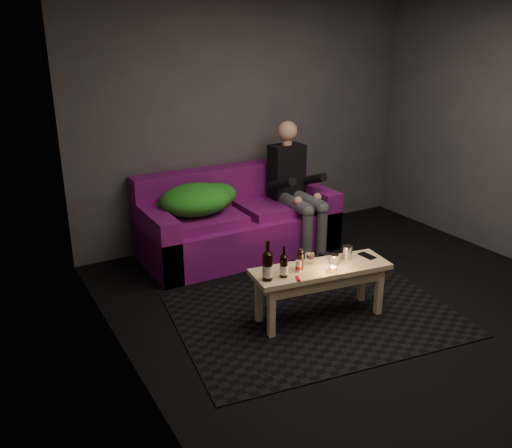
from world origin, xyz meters
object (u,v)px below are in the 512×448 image
(coffee_table, at_px, (320,276))
(beer_bottle_b, at_px, (284,266))
(beer_bottle_a, at_px, (268,266))
(steel_cup, at_px, (347,252))
(person, at_px, (295,185))
(sofa, at_px, (236,224))

(coffee_table, distance_m, beer_bottle_b, 0.40)
(coffee_table, height_order, beer_bottle_a, beer_bottle_a)
(beer_bottle_a, bearing_deg, steel_cup, 1.93)
(person, bearing_deg, beer_bottle_b, -125.87)
(sofa, distance_m, beer_bottle_a, 1.70)
(coffee_table, bearing_deg, steel_cup, 6.25)
(beer_bottle_b, height_order, steel_cup, beer_bottle_b)
(person, distance_m, steel_cup, 1.46)
(steel_cup, bearing_deg, beer_bottle_a, -178.07)
(beer_bottle_a, xyz_separation_m, steel_cup, (0.78, 0.03, -0.06))
(sofa, height_order, beer_bottle_b, sofa)
(sofa, height_order, coffee_table, sofa)
(person, height_order, beer_bottle_a, person)
(sofa, xyz_separation_m, person, (0.61, -0.16, 0.38))
(beer_bottle_b, bearing_deg, sofa, 75.15)
(person, relative_size, beer_bottle_b, 5.37)
(sofa, distance_m, person, 0.74)
(person, bearing_deg, steel_cup, -105.83)
(coffee_table, bearing_deg, sofa, 87.60)
(beer_bottle_a, relative_size, beer_bottle_b, 1.25)
(person, distance_m, beer_bottle_a, 1.85)
(sofa, xyz_separation_m, coffee_table, (-0.07, -1.59, 0.07))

